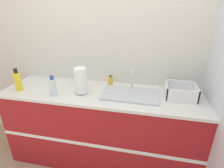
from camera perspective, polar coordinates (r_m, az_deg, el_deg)
wall_back at (r=2.13m, az=-1.32°, el=10.29°), size 4.59×0.06×2.60m
wall_right at (r=1.85m, az=32.03°, el=4.80°), size 0.06×2.62×2.60m
counter_cabinet at (r=2.18m, az=-3.27°, el=-13.72°), size 2.22×0.65×0.93m
sink at (r=1.87m, az=6.03°, el=-3.15°), size 0.60×0.36×0.22m
paper_towel_roll at (r=1.88m, az=-10.10°, el=1.06°), size 0.13×0.13×0.28m
dish_rack at (r=1.93m, az=21.43°, el=-2.68°), size 0.30×0.27×0.14m
bottle_clear at (r=1.92m, az=-18.73°, el=-0.88°), size 0.07×0.07×0.22m
bottle_yellow at (r=2.19m, az=-28.41°, el=0.87°), size 0.07×0.07×0.25m
soap_dispenser at (r=2.08m, az=-0.54°, el=1.02°), size 0.06×0.06×0.12m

